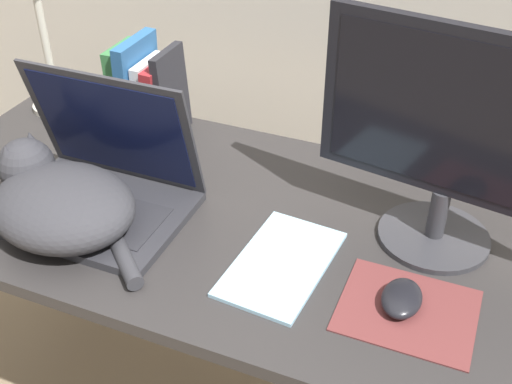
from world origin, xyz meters
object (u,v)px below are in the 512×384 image
(book_row, at_px, (147,91))
(external_monitor, at_px, (454,136))
(computer_mouse, at_px, (402,298))
(cat, at_px, (58,201))
(notepad, at_px, (281,263))
(laptop, at_px, (100,186))

(book_row, bearing_deg, external_monitor, -12.94)
(book_row, bearing_deg, computer_mouse, -27.68)
(external_monitor, relative_size, computer_mouse, 4.98)
(computer_mouse, height_order, book_row, book_row)
(cat, distance_m, computer_mouse, 0.68)
(computer_mouse, bearing_deg, external_monitor, 84.39)
(cat, relative_size, computer_mouse, 4.07)
(external_monitor, bearing_deg, computer_mouse, -95.61)
(cat, bearing_deg, notepad, 7.94)
(laptop, xyz_separation_m, computer_mouse, (0.64, -0.05, -0.04))
(laptop, xyz_separation_m, cat, (-0.03, -0.09, 0.01))
(notepad, bearing_deg, external_monitor, 36.89)
(computer_mouse, distance_m, notepad, 0.23)
(laptop, relative_size, notepad, 1.33)
(notepad, bearing_deg, laptop, 176.13)
(laptop, distance_m, external_monitor, 0.71)
(laptop, height_order, external_monitor, external_monitor)
(book_row, bearing_deg, laptop, -76.95)
(computer_mouse, bearing_deg, book_row, 152.32)
(laptop, bearing_deg, book_row, 103.05)
(laptop, xyz_separation_m, notepad, (0.41, -0.03, -0.05))
(laptop, xyz_separation_m, external_monitor, (0.66, 0.16, 0.18))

